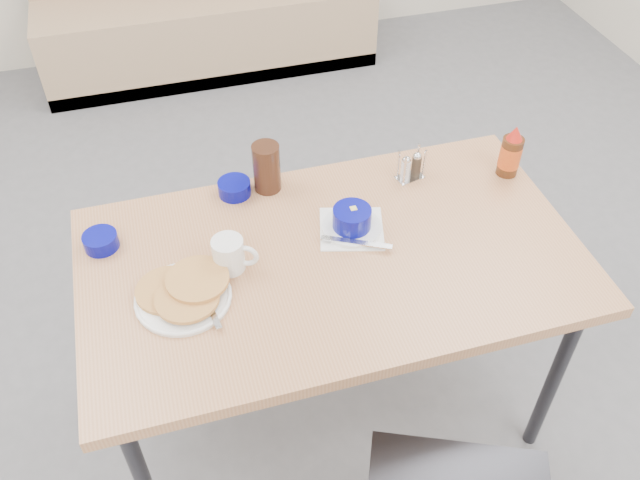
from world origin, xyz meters
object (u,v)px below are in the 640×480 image
object	(u,v)px
pancake_plate	(184,293)
condiment_caddy	(411,168)
creamer_bowl	(101,241)
syrup_bottle	(511,154)
coffee_mug	(230,254)
dining_table	(332,271)
butter_bowl	(234,188)
booth_bench	(205,6)
amber_tumbler	(267,167)
grits_setting	(352,221)

from	to	relation	value
pancake_plate	condiment_caddy	world-z (taller)	condiment_caddy
creamer_bowl	syrup_bottle	distance (m)	1.26
pancake_plate	coffee_mug	bearing A→B (deg)	28.64
coffee_mug	condiment_caddy	distance (m)	0.66
dining_table	pancake_plate	distance (m)	0.43
dining_table	butter_bowl	world-z (taller)	butter_bowl
pancake_plate	butter_bowl	distance (m)	0.43
booth_bench	coffee_mug	world-z (taller)	booth_bench
dining_table	creamer_bowl	bearing A→B (deg)	160.71
creamer_bowl	syrup_bottle	bearing A→B (deg)	-0.68
coffee_mug	syrup_bottle	size ratio (longest dim) A/B	0.70
booth_bench	amber_tumbler	world-z (taller)	booth_bench
booth_bench	grits_setting	bearing A→B (deg)	-88.02
butter_bowl	coffee_mug	bearing A→B (deg)	-102.65
dining_table	booth_bench	bearing A→B (deg)	90.00
booth_bench	syrup_bottle	size ratio (longest dim) A/B	10.77
booth_bench	syrup_bottle	xyz separation A→B (m)	(0.64, -2.33, 0.49)
coffee_mug	creamer_bowl	size ratio (longest dim) A/B	1.26
pancake_plate	amber_tumbler	xyz separation A→B (m)	(0.31, 0.38, 0.06)
amber_tumbler	dining_table	bearing A→B (deg)	-72.61
syrup_bottle	amber_tumbler	bearing A→B (deg)	169.45
pancake_plate	syrup_bottle	xyz separation A→B (m)	(1.06, 0.24, 0.06)
pancake_plate	amber_tumbler	bearing A→B (deg)	50.67
condiment_caddy	syrup_bottle	world-z (taller)	syrup_bottle
creamer_bowl	butter_bowl	bearing A→B (deg)	17.01
pancake_plate	grits_setting	world-z (taller)	grits_setting
dining_table	grits_setting	world-z (taller)	grits_setting
butter_bowl	amber_tumbler	xyz separation A→B (m)	(0.10, -0.00, 0.06)
grits_setting	booth_bench	bearing A→B (deg)	91.98
dining_table	syrup_bottle	size ratio (longest dim) A/B	7.93
grits_setting	creamer_bowl	world-z (taller)	grits_setting
condiment_caddy	grits_setting	bearing A→B (deg)	-157.61
grits_setting	condiment_caddy	distance (m)	0.31
dining_table	pancake_plate	size ratio (longest dim) A/B	5.33
coffee_mug	grits_setting	xyz separation A→B (m)	(0.36, 0.05, -0.02)
pancake_plate	butter_bowl	world-z (taller)	same
dining_table	grits_setting	size ratio (longest dim) A/B	5.88
creamer_bowl	pancake_plate	bearing A→B (deg)	-52.47
booth_bench	coffee_mug	bearing A→B (deg)	-96.37
coffee_mug	butter_bowl	xyz separation A→B (m)	(0.07, 0.30, -0.03)
creamer_bowl	condiment_caddy	world-z (taller)	condiment_caddy
booth_bench	pancake_plate	world-z (taller)	booth_bench
creamer_bowl	syrup_bottle	size ratio (longest dim) A/B	0.55
booth_bench	grits_setting	size ratio (longest dim) A/B	7.98
amber_tumbler	coffee_mug	bearing A→B (deg)	-119.50
booth_bench	grits_setting	xyz separation A→B (m)	(0.08, -2.45, 0.44)
pancake_plate	condiment_caddy	bearing A→B (deg)	21.98
booth_bench	butter_bowl	bearing A→B (deg)	-95.48
coffee_mug	grits_setting	bearing A→B (deg)	8.05
coffee_mug	creamer_bowl	distance (m)	0.38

